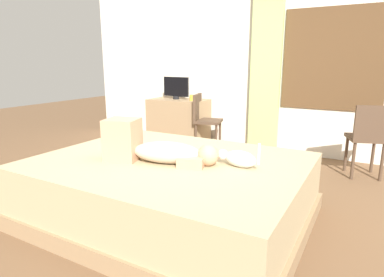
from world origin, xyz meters
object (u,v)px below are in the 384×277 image
(cat, at_px, (238,158))
(chair_by_desk, at_px, (204,118))
(bed, at_px, (170,190))
(cup, at_px, (192,98))
(chair_spare, at_px, (368,135))
(desk, at_px, (179,122))
(tv_monitor, at_px, (176,88))
(person_lying, at_px, (155,148))

(cat, bearing_deg, chair_by_desk, 123.58)
(bed, xyz_separation_m, cup, (-1.02, 2.20, 0.52))
(chair_by_desk, xyz_separation_m, chair_spare, (2.18, -0.15, 0.00))
(desk, distance_m, tv_monitor, 0.55)
(cup, bearing_deg, desk, 168.65)
(cat, relative_size, chair_spare, 0.42)
(tv_monitor, xyz_separation_m, chair_spare, (2.76, -0.30, -0.41))
(cup, relative_size, chair_spare, 0.10)
(tv_monitor, bearing_deg, chair_spare, -6.22)
(person_lying, bearing_deg, bed, 55.90)
(bed, distance_m, chair_by_desk, 2.25)
(desk, bearing_deg, cup, -11.35)
(bed, distance_m, person_lying, 0.40)
(bed, distance_m, tv_monitor, 2.71)
(person_lying, bearing_deg, cat, 17.47)
(cup, bearing_deg, chair_spare, -5.75)
(desk, xyz_separation_m, cup, (0.27, -0.06, 0.42))
(cup, bearing_deg, cat, -52.89)
(cat, distance_m, chair_by_desk, 2.41)
(chair_spare, bearing_deg, cat, -114.62)
(bed, bearing_deg, chair_by_desk, 109.99)
(cat, bearing_deg, bed, -170.45)
(person_lying, xyz_separation_m, tv_monitor, (-1.27, 2.36, 0.28))
(cat, bearing_deg, desk, 130.84)
(bed, xyz_separation_m, tv_monitor, (-1.34, 2.25, 0.66))
(cup, bearing_deg, bed, -65.02)
(chair_by_desk, height_order, chair_spare, same)
(bed, bearing_deg, cat, 9.55)
(person_lying, height_order, tv_monitor, tv_monitor)
(cup, xyz_separation_m, chair_spare, (2.44, -0.25, -0.28))
(desk, bearing_deg, bed, -60.06)
(person_lying, xyz_separation_m, desk, (-1.23, 2.36, -0.27))
(cup, bearing_deg, chair_by_desk, -20.82)
(bed, distance_m, cat, 0.67)
(cup, distance_m, chair_spare, 2.47)
(person_lying, relative_size, cat, 2.62)
(person_lying, distance_m, cup, 2.50)
(desk, xyz_separation_m, tv_monitor, (-0.04, 0.00, 0.55))
(tv_monitor, height_order, chair_by_desk, tv_monitor)
(tv_monitor, xyz_separation_m, cup, (0.32, -0.06, -0.14))
(cat, xyz_separation_m, chair_spare, (0.85, 1.86, -0.09))
(desk, bearing_deg, chair_by_desk, -16.08)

